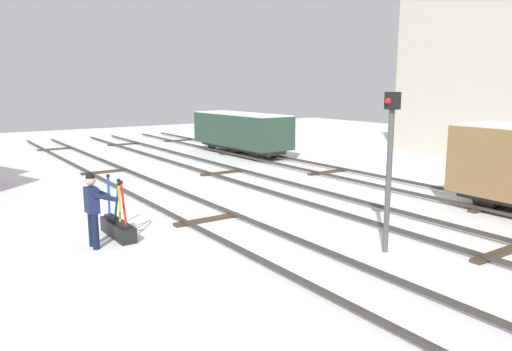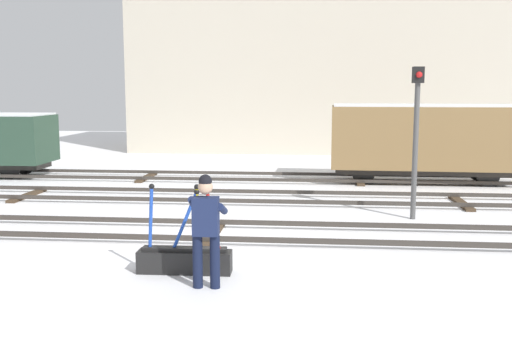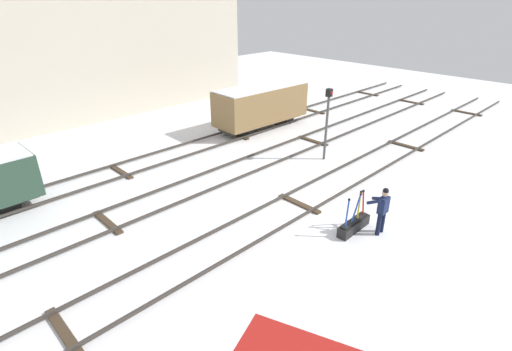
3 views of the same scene
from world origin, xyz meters
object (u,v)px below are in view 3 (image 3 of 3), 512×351
switch_lever_frame (354,224)px  signal_post (327,117)px  rail_worker (382,208)px  freight_car_near_switch (261,105)px

switch_lever_frame → signal_post: bearing=44.6°
switch_lever_frame → rail_worker: rail_worker is taller
switch_lever_frame → signal_post: signal_post is taller
signal_post → freight_car_near_switch: size_ratio=0.59×
switch_lever_frame → freight_car_near_switch: size_ratio=0.26×
switch_lever_frame → signal_post: (4.36, 4.45, 1.89)m
signal_post → switch_lever_frame: bearing=-134.4°
switch_lever_frame → rail_worker: size_ratio=0.89×
freight_car_near_switch → signal_post: bearing=-100.3°
switch_lever_frame → rail_worker: bearing=-55.9°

